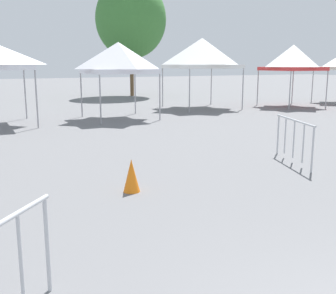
% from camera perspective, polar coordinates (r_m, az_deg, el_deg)
% --- Properties ---
extents(canopy_tent_far_left, '(2.83, 2.83, 3.32)m').
position_cam_1_polar(canopy_tent_far_left, '(18.42, -6.87, 12.14)').
color(canopy_tent_far_left, '#9E9EA3').
rests_on(canopy_tent_far_left, ground).
extents(canopy_tent_behind_left, '(3.46, 3.46, 3.75)m').
position_cam_1_polar(canopy_tent_behind_left, '(22.76, 4.72, 12.81)').
color(canopy_tent_behind_left, '#9E9EA3').
rests_on(canopy_tent_behind_left, ground).
extents(canopy_tent_behind_right, '(2.84, 2.84, 3.44)m').
position_cam_1_polar(canopy_tent_behind_right, '(24.64, 16.94, 11.74)').
color(canopy_tent_behind_right, '#9E9EA3').
rests_on(canopy_tent_behind_right, ground).
extents(tree_behind_tents_left, '(5.20, 5.20, 8.48)m').
position_cam_1_polar(tree_behind_tents_left, '(31.82, -5.16, 17.20)').
color(tree_behind_tents_left, brown).
rests_on(tree_behind_tents_left, ground).
extents(crowd_barrier_near_person, '(0.76, 1.99, 1.08)m').
position_cam_1_polar(crowd_barrier_near_person, '(10.54, 17.07, 1.94)').
color(crowd_barrier_near_person, '#B7BABF').
rests_on(crowd_barrier_near_person, ground).
extents(traffic_cone_lot_center, '(0.32, 0.32, 0.64)m').
position_cam_1_polar(traffic_cone_lot_center, '(7.86, -5.08, -3.95)').
color(traffic_cone_lot_center, orange).
rests_on(traffic_cone_lot_center, ground).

